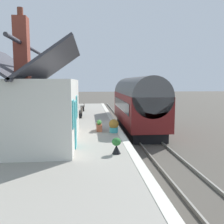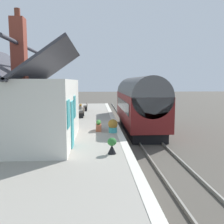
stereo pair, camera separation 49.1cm
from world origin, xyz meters
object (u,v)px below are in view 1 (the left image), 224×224
(station_building, at_px, (32,109))
(bench_by_lamp, at_px, (81,112))
(bench_mid_platform, at_px, (83,106))
(planter_by_door, at_px, (99,126))
(planter_edge_near, at_px, (77,107))
(planter_corner_building, at_px, (116,146))
(planter_under_sign, at_px, (114,126))
(train, at_px, (138,103))

(station_building, distance_m, bench_by_lamp, 8.65)
(bench_mid_platform, height_order, planter_by_door, bench_mid_platform)
(planter_edge_near, distance_m, planter_corner_building, 16.83)
(planter_by_door, bearing_deg, planter_edge_near, 8.97)
(bench_by_lamp, height_order, planter_under_sign, bench_by_lamp)
(bench_by_lamp, bearing_deg, planter_edge_near, 5.15)
(station_building, height_order, bench_by_lamp, station_building)
(station_building, distance_m, bench_mid_platform, 13.22)
(planter_by_door, distance_m, planter_corner_building, 4.89)
(station_building, xyz_separation_m, planter_by_door, (2.53, -3.36, -1.35))
(planter_corner_building, bearing_deg, train, -16.20)
(planter_edge_near, distance_m, planter_under_sign, 12.71)
(bench_mid_platform, height_order, planter_edge_near, bench_mid_platform)
(planter_edge_near, bearing_deg, station_building, 174.05)
(station_building, bearing_deg, bench_mid_platform, -9.32)
(train, height_order, planter_edge_near, train)
(train, height_order, bench_mid_platform, train)
(station_building, xyz_separation_m, bench_by_lamp, (8.32, -2.04, -1.19))
(station_building, relative_size, planter_corner_building, 10.02)
(station_building, relative_size, bench_by_lamp, 4.78)
(station_building, bearing_deg, bench_by_lamp, -13.75)
(bench_mid_platform, height_order, planter_under_sign, bench_mid_platform)
(planter_corner_building, bearing_deg, planter_edge_near, 8.09)
(planter_by_door, height_order, planter_under_sign, planter_under_sign)
(planter_corner_building, bearing_deg, planter_by_door, 5.95)
(planter_by_door, bearing_deg, station_building, 127.04)
(station_building, height_order, planter_under_sign, station_building)
(planter_by_door, bearing_deg, bench_mid_platform, 6.68)
(bench_mid_platform, xyz_separation_m, planter_by_door, (-10.46, -1.23, -0.16))
(train, relative_size, bench_mid_platform, 7.05)
(planter_by_door, distance_m, planter_edge_near, 11.94)
(train, relative_size, planter_corner_building, 14.79)
(station_building, bearing_deg, planter_edge_near, -5.95)
(bench_mid_platform, xyz_separation_m, planter_edge_near, (1.34, 0.64, -0.19))
(train, distance_m, bench_by_lamp, 4.79)
(train, relative_size, planter_by_door, 12.15)
(station_building, bearing_deg, planter_corner_building, -121.14)
(train, xyz_separation_m, planter_under_sign, (-5.30, 2.45, -0.84))
(bench_mid_platform, bearing_deg, station_building, 170.68)
(bench_by_lamp, height_order, planter_corner_building, bench_by_lamp)
(station_building, height_order, bench_mid_platform, station_building)
(train, height_order, station_building, station_building)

